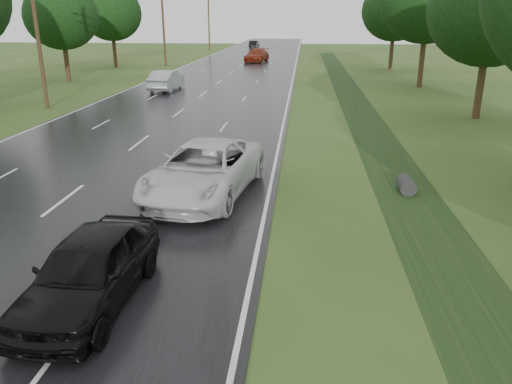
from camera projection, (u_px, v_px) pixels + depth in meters
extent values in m
cube|color=black|center=(228.00, 76.00, 51.33)|extent=(14.00, 180.00, 0.04)
cube|color=silver|center=(293.00, 76.00, 50.72)|extent=(0.12, 180.00, 0.01)
cube|color=silver|center=(163.00, 75.00, 51.91)|extent=(0.12, 180.00, 0.01)
cube|color=silver|center=(228.00, 76.00, 51.32)|extent=(0.12, 180.00, 0.01)
cube|color=black|center=(371.00, 130.00, 26.85)|extent=(2.20, 120.00, 0.01)
cylinder|color=#2D2D2D|center=(406.00, 185.00, 17.37)|extent=(0.56, 1.00, 0.56)
cylinder|color=#382817|center=(37.00, 30.00, 31.70)|extent=(0.26, 0.26, 10.00)
cylinder|color=#382817|center=(163.00, 23.00, 59.87)|extent=(0.26, 0.26, 10.00)
cylinder|color=#382817|center=(209.00, 21.00, 88.03)|extent=(0.26, 0.26, 10.00)
cylinder|color=#382817|center=(480.00, 89.00, 29.42)|extent=(0.44, 0.44, 3.52)
ellipsoid|color=black|center=(491.00, 10.00, 27.97)|extent=(7.00, 7.00, 6.30)
cylinder|color=#382817|center=(422.00, 63.00, 42.50)|extent=(0.44, 0.44, 4.16)
cylinder|color=#382817|center=(391.00, 54.00, 55.75)|extent=(0.44, 0.44, 3.68)
ellipsoid|color=black|center=(395.00, 11.00, 54.24)|extent=(7.20, 7.20, 6.48)
cylinder|color=#382817|center=(67.00, 63.00, 46.39)|extent=(0.44, 0.44, 3.36)
ellipsoid|color=black|center=(61.00, 16.00, 45.01)|extent=(6.60, 6.60, 5.94)
cylinder|color=#382817|center=(115.00, 52.00, 59.56)|extent=(0.44, 0.44, 3.52)
ellipsoid|color=black|center=(111.00, 13.00, 58.10)|extent=(7.00, 7.00, 6.30)
imported|color=silver|center=(204.00, 170.00, 16.81)|extent=(3.85, 6.69, 1.76)
imported|color=black|center=(90.00, 270.00, 10.38)|extent=(2.03, 4.64, 1.56)
imported|color=#9A9EA3|center=(166.00, 80.00, 40.82)|extent=(1.98, 5.02, 1.63)
imported|color=maroon|center=(257.00, 55.00, 66.65)|extent=(3.32, 6.13, 1.69)
imported|color=black|center=(254.00, 44.00, 95.51)|extent=(1.67, 4.27, 1.39)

